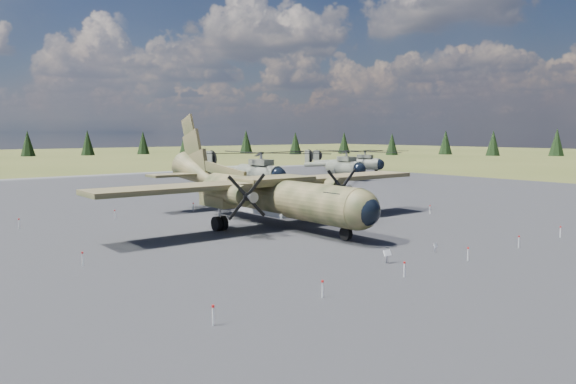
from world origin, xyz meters
TOP-DOWN VIEW (x-y plane):
  - ground at (0.00, 0.00)m, footprint 500.00×500.00m
  - apron at (0.00, 10.00)m, footprint 120.00×120.00m
  - transport_plane at (0.86, 5.47)m, footprint 30.92×28.13m
  - helicopter_near at (18.68, 30.45)m, footprint 21.28×24.23m
  - helicopter_mid at (38.68, 33.57)m, footprint 20.81×23.01m
  - helicopter_far at (53.30, 43.15)m, footprint 22.34×22.34m
  - info_placard_left at (-2.24, -10.77)m, footprint 0.53×0.27m
  - info_placard_right at (2.41, -10.83)m, footprint 0.42×0.26m
  - barrier_fence at (-0.46, -0.08)m, footprint 33.12×29.62m
  - treeline at (-20.01, 1.50)m, footprint 338.71×340.45m

SIDE VIEW (x-z plane):
  - ground at x=0.00m, z-range 0.00..0.00m
  - apron at x=0.00m, z-range -0.02..0.02m
  - info_placard_right at x=2.41m, z-range 0.10..0.72m
  - barrier_fence at x=-0.46m, z-range 0.08..0.93m
  - info_placard_left at x=-2.24m, z-range 0.13..0.94m
  - transport_plane at x=0.86m, z-range -2.17..8.04m
  - helicopter_far at x=53.30m, z-range 0.90..5.21m
  - helicopter_mid at x=38.68m, z-range 0.99..5.75m
  - helicopter_near at x=18.68m, z-range 1.06..6.14m
  - treeline at x=-20.01m, z-range -0.74..10.18m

